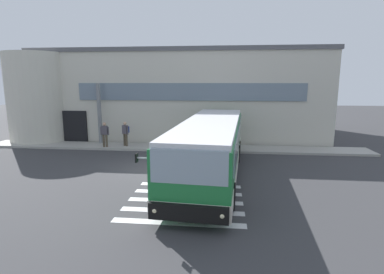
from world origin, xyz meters
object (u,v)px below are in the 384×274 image
(entry_support_column, at_px, (99,114))
(passenger_by_doorway, at_px, (126,132))
(passenger_near_column, at_px, (105,133))
(bus_main_foreground, at_px, (211,148))

(entry_support_column, relative_size, passenger_by_doorway, 2.54)
(entry_support_column, bearing_deg, passenger_near_column, -56.03)
(entry_support_column, relative_size, passenger_near_column, 2.54)
(entry_support_column, distance_m, passenger_by_doorway, 2.49)
(bus_main_foreground, height_order, passenger_near_column, bus_main_foreground)
(passenger_near_column, bearing_deg, passenger_by_doorway, 20.62)
(bus_main_foreground, bearing_deg, passenger_near_column, 145.64)
(bus_main_foreground, distance_m, passenger_by_doorway, 8.21)
(passenger_near_column, xyz_separation_m, passenger_by_doorway, (1.28, 0.48, 0.03))
(passenger_by_doorway, bearing_deg, bus_main_foreground, -42.22)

